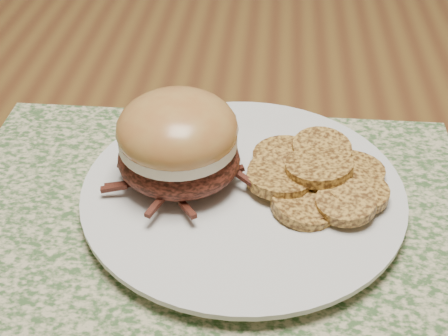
# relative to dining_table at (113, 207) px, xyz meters

# --- Properties ---
(dining_table) EXTENTS (1.50, 0.90, 0.75)m
(dining_table) POSITION_rel_dining_table_xyz_m (0.00, 0.00, 0.00)
(dining_table) COLOR brown
(dining_table) RESTS_ON ground
(placemat) EXTENTS (0.45, 0.33, 0.00)m
(placemat) POSITION_rel_dining_table_xyz_m (0.11, -0.10, 0.08)
(placemat) COLOR #39582D
(placemat) RESTS_ON dining_table
(dinner_plate) EXTENTS (0.26, 0.26, 0.02)m
(dinner_plate) POSITION_rel_dining_table_xyz_m (0.14, -0.07, 0.09)
(dinner_plate) COLOR silver
(dinner_plate) RESTS_ON placemat
(pork_sandwich) EXTENTS (0.12, 0.12, 0.08)m
(pork_sandwich) POSITION_rel_dining_table_xyz_m (0.09, -0.07, 0.14)
(pork_sandwich) COLOR black
(pork_sandwich) RESTS_ON dinner_plate
(roasted_potatoes) EXTENTS (0.14, 0.14, 0.03)m
(roasted_potatoes) POSITION_rel_dining_table_xyz_m (0.20, -0.07, 0.11)
(roasted_potatoes) COLOR #B88636
(roasted_potatoes) RESTS_ON dinner_plate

